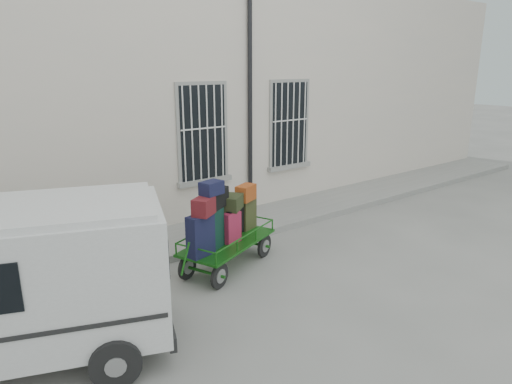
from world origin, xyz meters
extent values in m
plane|color=slate|center=(0.00, 0.00, 0.00)|extent=(80.00, 80.00, 0.00)
cube|color=beige|center=(0.00, 5.50, 3.00)|extent=(24.00, 5.00, 6.00)
cylinder|color=black|center=(0.95, 2.92, 2.80)|extent=(0.11, 0.11, 5.60)
cube|color=black|center=(-0.40, 2.98, 2.25)|extent=(1.20, 0.08, 2.20)
cube|color=gray|center=(-0.40, 2.96, 1.09)|extent=(1.45, 0.22, 0.12)
cube|color=black|center=(2.30, 2.98, 2.25)|extent=(1.20, 0.08, 2.20)
cube|color=gray|center=(2.30, 2.96, 1.09)|extent=(1.45, 0.22, 0.12)
cube|color=gray|center=(0.00, 2.20, 0.07)|extent=(24.00, 1.70, 0.15)
cylinder|color=black|center=(-1.98, -0.11, 0.24)|extent=(0.46, 0.23, 0.47)
cylinder|color=gray|center=(-1.98, -0.11, 0.24)|extent=(0.27, 0.18, 0.26)
cylinder|color=black|center=(-2.25, 0.55, 0.24)|extent=(0.46, 0.23, 0.47)
cylinder|color=gray|center=(-2.25, 0.55, 0.24)|extent=(0.27, 0.18, 0.26)
cylinder|color=black|center=(-0.50, 0.50, 0.24)|extent=(0.46, 0.23, 0.47)
cylinder|color=gray|center=(-0.50, 0.50, 0.24)|extent=(0.27, 0.18, 0.26)
cylinder|color=black|center=(-0.77, 1.16, 0.24)|extent=(0.46, 0.23, 0.47)
cylinder|color=gray|center=(-0.77, 1.16, 0.24)|extent=(0.27, 0.18, 0.26)
cube|color=#165914|center=(-1.37, 0.52, 0.52)|extent=(2.27, 1.65, 0.05)
cylinder|color=#165914|center=(-2.55, 0.04, 0.66)|extent=(0.27, 0.14, 0.53)
cube|color=black|center=(-2.12, 0.25, 0.91)|extent=(0.53, 0.35, 0.74)
cube|color=black|center=(-2.12, 0.25, 1.30)|extent=(0.23, 0.19, 0.03)
cube|color=black|center=(-1.75, 0.40, 0.91)|extent=(0.44, 0.37, 0.73)
cube|color=black|center=(-1.75, 0.40, 1.29)|extent=(0.18, 0.16, 0.03)
cube|color=maroon|center=(-1.34, 0.45, 0.84)|extent=(0.40, 0.29, 0.59)
cube|color=black|center=(-1.34, 0.45, 1.15)|extent=(0.17, 0.16, 0.03)
cube|color=black|center=(-1.02, 0.81, 0.83)|extent=(0.39, 0.29, 0.59)
cube|color=black|center=(-1.02, 0.81, 1.14)|extent=(0.17, 0.15, 0.03)
cube|color=#292C16|center=(-0.66, 0.88, 0.86)|extent=(0.45, 0.35, 0.64)
cube|color=black|center=(-0.66, 0.88, 1.19)|extent=(0.19, 0.17, 0.03)
cube|color=maroon|center=(-2.05, 0.22, 1.44)|extent=(0.50, 0.46, 0.30)
cube|color=black|center=(-1.63, 0.53, 1.45)|extent=(0.61, 0.54, 0.35)
cube|color=black|center=(-1.21, 0.59, 1.26)|extent=(0.58, 0.55, 0.27)
cube|color=maroon|center=(-0.75, 0.79, 1.33)|extent=(0.50, 0.41, 0.31)
cube|color=black|center=(-1.82, 0.34, 1.71)|extent=(0.45, 0.36, 0.24)
cube|color=black|center=(-3.38, -0.91, 1.48)|extent=(0.49, 1.24, 0.51)
cube|color=black|center=(-3.39, -0.90, 0.40)|extent=(0.69, 1.65, 0.21)
cube|color=white|center=(-3.36, -0.92, 0.62)|extent=(0.16, 0.38, 0.11)
cylinder|color=black|center=(-4.35, -1.47, 0.32)|extent=(0.67, 0.41, 0.63)
cylinder|color=black|center=(-3.75, 0.14, 0.32)|extent=(0.67, 0.41, 0.63)
camera|label=1|loc=(-5.88, -6.29, 3.79)|focal=32.00mm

